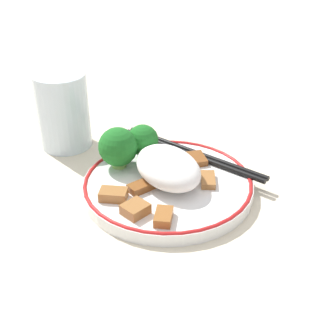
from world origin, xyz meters
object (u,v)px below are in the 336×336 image
chopsticks (192,153)px  plate (168,185)px  drinking_glass (63,111)px  broccoli_back_left (143,140)px  broccoli_back_center (118,147)px

chopsticks → plate: bearing=122.2°
drinking_glass → plate: bearing=-160.3°
chopsticks → drinking_glass: size_ratio=1.95×
broccoli_back_left → broccoli_back_center: broccoli_back_center is taller
broccoli_back_left → broccoli_back_center: bearing=92.2°
chopsticks → drinking_glass: (0.15, 0.13, 0.04)m
chopsticks → broccoli_back_center: bearing=75.4°
broccoli_back_center → chopsticks: 0.11m
broccoli_back_center → broccoli_back_left: bearing=-87.8°
plate → drinking_glass: (0.19, 0.07, 0.05)m
plate → chopsticks: size_ratio=1.00×
broccoli_back_center → chopsticks: bearing=-104.6°
broccoli_back_left → drinking_glass: 0.14m
chopsticks → drinking_glass: 0.20m
plate → broccoli_back_left: 0.08m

